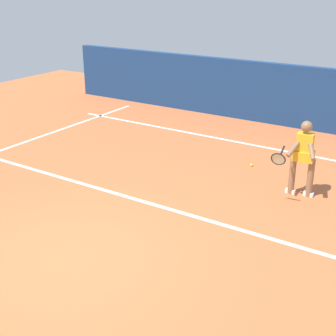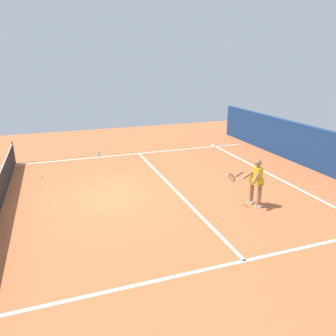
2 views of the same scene
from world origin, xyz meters
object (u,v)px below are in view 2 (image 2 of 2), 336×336
Objects in this scene: tennis_player at (256,181)px; tennis_ball_mid at (253,185)px; tennis_ball_near at (42,177)px; water_bottle at (99,154)px.

tennis_ball_mid is (1.44, -0.94, -0.81)m from tennis_player.
water_bottle reaches higher than tennis_ball_near.
water_bottle is (7.43, 3.95, -0.73)m from tennis_player.
tennis_ball_near is 1.00× the size of tennis_ball_mid.
tennis_player is 6.46× the size of water_bottle.
tennis_ball_near is 0.28× the size of water_bottle.
tennis_player reaches higher than tennis_ball_mid.
tennis_ball_mid is 7.73m from water_bottle.
tennis_player is 1.90m from tennis_ball_mid.
tennis_ball_near is (5.11, 6.58, -0.81)m from tennis_player.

